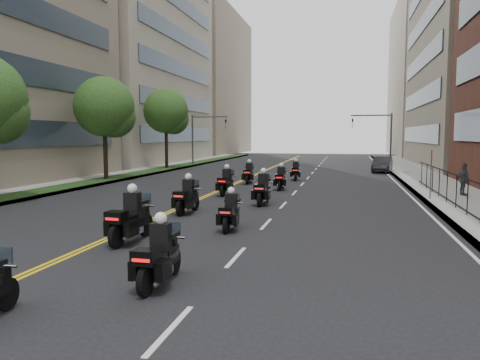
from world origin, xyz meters
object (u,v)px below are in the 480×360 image
object	(u,v)px
motorcycle_6	(226,183)
pedestrian_c	(464,179)
parked_sedan	(382,164)
motorcycle_4	(187,198)
motorcycle_8	(249,174)
motorcycle_3	(230,213)
motorcycle_5	(263,190)
motorcycle_7	(281,179)
motorcycle_1	(159,257)
motorcycle_2	(130,220)
motorcycle_9	(296,172)

from	to	relation	value
motorcycle_6	pedestrian_c	distance (m)	12.93
motorcycle_6	parked_sedan	xyz separation A→B (m)	(9.87, 19.19, 0.04)
motorcycle_4	motorcycle_8	distance (m)	12.96
motorcycle_4	motorcycle_8	bearing A→B (deg)	93.09
pedestrian_c	motorcycle_3	bearing A→B (deg)	122.75
motorcycle_5	motorcycle_7	xyz separation A→B (m)	(-0.00, 6.51, -0.05)
motorcycle_1	motorcycle_3	world-z (taller)	motorcycle_1
motorcycle_1	motorcycle_5	distance (m)	12.80
motorcycle_3	motorcycle_7	size ratio (longest dim) A/B	0.92
motorcycle_5	motorcycle_7	distance (m)	6.51
motorcycle_2	motorcycle_8	bearing A→B (deg)	94.67
motorcycle_1	motorcycle_5	xyz separation A→B (m)	(0.11, 12.80, 0.05)
motorcycle_4	motorcycle_6	bearing A→B (deg)	92.43
motorcycle_1	parked_sedan	bearing A→B (deg)	78.70
motorcycle_4	motorcycle_6	xyz separation A→B (m)	(0.10, 6.41, 0.00)
motorcycle_1	motorcycle_8	xyz separation A→B (m)	(-2.60, 22.48, 0.02)
motorcycle_4	pedestrian_c	distance (m)	15.21
motorcycle_3	motorcycle_5	xyz separation A→B (m)	(0.05, 6.36, 0.10)
motorcycle_8	parked_sedan	world-z (taller)	motorcycle_8
motorcycle_5	motorcycle_8	size ratio (longest dim) A/B	1.05
motorcycle_4	motorcycle_7	bearing A→B (deg)	77.59
motorcycle_6	motorcycle_7	distance (m)	4.30
motorcycle_2	motorcycle_4	distance (m)	5.69
motorcycle_6	motorcycle_8	world-z (taller)	motorcycle_6
parked_sedan	motorcycle_8	bearing A→B (deg)	-119.42
motorcycle_2	motorcycle_3	bearing A→B (deg)	49.63
motorcycle_4	parked_sedan	distance (m)	27.47
motorcycle_3	motorcycle_4	distance (m)	4.09
motorcycle_4	motorcycle_8	size ratio (longest dim) A/B	1.02
motorcycle_1	motorcycle_9	xyz separation A→B (m)	(0.35, 25.71, -0.01)
motorcycle_2	parked_sedan	xyz separation A→B (m)	(9.88, 31.29, -0.01)
motorcycle_1	motorcycle_8	distance (m)	22.63
motorcycle_3	motorcycle_9	bearing A→B (deg)	87.72
motorcycle_2	parked_sedan	bearing A→B (deg)	77.01
motorcycle_2	parked_sedan	size ratio (longest dim) A/B	0.57
motorcycle_4	parked_sedan	bearing A→B (deg)	72.01
motorcycle_2	motorcycle_9	size ratio (longest dim) A/B	1.14
motorcycle_7	motorcycle_9	size ratio (longest dim) A/B	1.02
motorcycle_3	motorcycle_5	size ratio (longest dim) A/B	0.86
motorcycle_5	parked_sedan	world-z (taller)	motorcycle_5
motorcycle_4	motorcycle_5	world-z (taller)	motorcycle_5
motorcycle_8	motorcycle_3	bearing A→B (deg)	-83.44
motorcycle_7	motorcycle_8	size ratio (longest dim) A/B	0.98
motorcycle_1	motorcycle_9	bearing A→B (deg)	89.69
motorcycle_3	parked_sedan	world-z (taller)	motorcycle_3
motorcycle_7	pedestrian_c	xyz separation A→B (m)	(10.17, -1.79, 0.37)
motorcycle_1	pedestrian_c	bearing A→B (deg)	60.07
motorcycle_4	parked_sedan	world-z (taller)	motorcycle_4
motorcycle_3	parked_sedan	distance (m)	29.57
motorcycle_6	motorcycle_2	bearing A→B (deg)	-89.38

